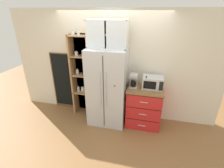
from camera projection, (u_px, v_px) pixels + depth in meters
name	position (u px, v px, depth m)	size (l,w,h in m)	color
ground_plane	(108.00, 119.00, 4.13)	(10.70, 10.70, 0.00)	olive
wall_back_cream	(112.00, 66.00, 3.96)	(5.00, 0.10, 2.55)	silver
refrigerator	(108.00, 87.00, 3.77)	(0.85, 0.71, 1.78)	silver
pantry_shelf_column	(83.00, 74.00, 4.10)	(0.54, 0.32, 2.14)	brown
counter_cabinet	(144.00, 106.00, 3.81)	(0.79, 0.62, 0.94)	red
microwave	(153.00, 82.00, 3.58)	(0.44, 0.33, 0.26)	silver
coffee_maker	(134.00, 80.00, 3.62)	(0.17, 0.20, 0.31)	#B7B7BC
mug_charcoal	(146.00, 86.00, 3.58)	(0.11, 0.08, 0.10)	#2D2D33
bottle_green	(146.00, 83.00, 3.52)	(0.07, 0.07, 0.30)	#285B33
upper_cabinet	(108.00, 34.00, 3.33)	(0.81, 0.32, 0.56)	silver
chalkboard_menu	(64.00, 81.00, 4.38)	(0.60, 0.04, 1.53)	brown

